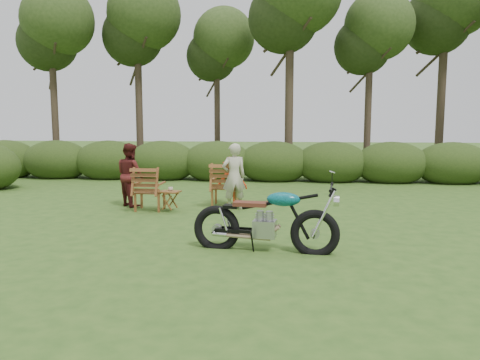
# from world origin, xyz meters

# --- Properties ---
(ground) EXTENTS (80.00, 80.00, 0.00)m
(ground) POSITION_xyz_m (0.00, 0.00, 0.00)
(ground) COLOR #2B4C19
(ground) RESTS_ON ground
(tree_line) EXTENTS (22.52, 11.62, 8.14)m
(tree_line) POSITION_xyz_m (0.50, 9.74, 3.81)
(tree_line) COLOR #34291C
(tree_line) RESTS_ON ground
(motorcycle) EXTENTS (2.33, 1.11, 1.28)m
(motorcycle) POSITION_xyz_m (0.16, 0.00, 0.00)
(motorcycle) COLOR #0C96A1
(motorcycle) RESTS_ON ground
(lawn_chair_right) EXTENTS (0.75, 0.75, 1.06)m
(lawn_chair_right) POSITION_xyz_m (-1.02, 3.95, 0.00)
(lawn_chair_right) COLOR brown
(lawn_chair_right) RESTS_ON ground
(lawn_chair_left) EXTENTS (0.71, 0.71, 1.03)m
(lawn_chair_left) POSITION_xyz_m (-2.70, 3.16, 0.00)
(lawn_chair_left) COLOR #5C2B17
(lawn_chair_left) RESTS_ON ground
(side_table) EXTENTS (0.54, 0.49, 0.48)m
(side_table) POSITION_xyz_m (-2.19, 3.06, 0.24)
(side_table) COLOR brown
(side_table) RESTS_ON ground
(cup) EXTENTS (0.15, 0.15, 0.09)m
(cup) POSITION_xyz_m (-2.18, 3.09, 0.52)
(cup) COLOR beige
(cup) RESTS_ON side_table
(adult_a) EXTENTS (0.67, 0.56, 1.56)m
(adult_a) POSITION_xyz_m (-0.75, 3.48, 0.00)
(adult_a) COLOR #B8B398
(adult_a) RESTS_ON ground
(adult_b) EXTENTS (0.95, 0.94, 1.55)m
(adult_b) POSITION_xyz_m (-3.33, 3.68, 0.00)
(adult_b) COLOR #4D1716
(adult_b) RESTS_ON ground
(child) EXTENTS (0.80, 0.49, 1.20)m
(child) POSITION_xyz_m (-0.90, 4.19, 0.00)
(child) COLOR red
(child) RESTS_ON ground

